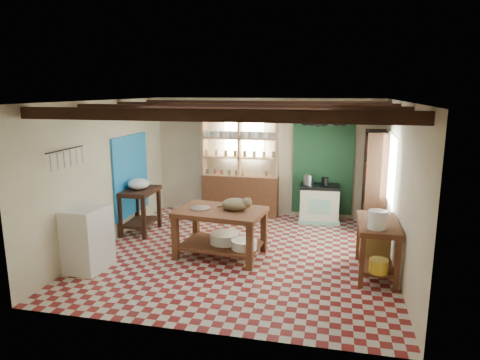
% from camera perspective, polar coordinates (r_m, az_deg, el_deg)
% --- Properties ---
extents(floor, '(5.00, 5.00, 0.02)m').
position_cam_1_polar(floor, '(7.50, 0.23, -9.85)').
color(floor, maroon).
rests_on(floor, ground).
extents(ceiling, '(5.00, 5.00, 0.02)m').
position_cam_1_polar(ceiling, '(6.97, 0.24, 10.50)').
color(ceiling, '#4C4C51').
rests_on(ceiling, wall_back).
extents(wall_back, '(5.00, 0.04, 2.60)m').
position_cam_1_polar(wall_back, '(9.54, 3.49, 3.03)').
color(wall_back, beige).
rests_on(wall_back, floor).
extents(wall_front, '(5.00, 0.04, 2.60)m').
position_cam_1_polar(wall_front, '(4.79, -6.29, -6.08)').
color(wall_front, beige).
rests_on(wall_front, floor).
extents(wall_left, '(0.04, 5.00, 2.60)m').
position_cam_1_polar(wall_left, '(8.03, -17.46, 0.80)').
color(wall_left, beige).
rests_on(wall_left, floor).
extents(wall_right, '(0.04, 5.00, 2.60)m').
position_cam_1_polar(wall_right, '(7.03, 20.56, -0.94)').
color(wall_right, beige).
rests_on(wall_right, floor).
extents(ceiling_beams, '(5.00, 3.80, 0.15)m').
position_cam_1_polar(ceiling_beams, '(6.97, 0.24, 9.52)').
color(ceiling_beams, '#341C12').
rests_on(ceiling_beams, ceiling).
extents(blue_wall_patch, '(0.04, 1.40, 1.60)m').
position_cam_1_polar(blue_wall_patch, '(8.83, -14.31, 0.63)').
color(blue_wall_patch, '#1C82D4').
rests_on(blue_wall_patch, wall_left).
extents(green_wall_patch, '(1.30, 0.04, 2.30)m').
position_cam_1_polar(green_wall_patch, '(9.40, 11.01, 2.39)').
color(green_wall_patch, '#1F4E2E').
rests_on(green_wall_patch, wall_back).
extents(window_back, '(0.90, 0.02, 0.80)m').
position_cam_1_polar(window_back, '(9.56, 0.53, 5.49)').
color(window_back, beige).
rests_on(window_back, wall_back).
extents(window_right, '(0.02, 1.30, 1.20)m').
position_cam_1_polar(window_right, '(7.98, 19.54, 1.33)').
color(window_right, beige).
rests_on(window_right, wall_right).
extents(utensil_rail, '(0.06, 0.90, 0.28)m').
position_cam_1_polar(utensil_rail, '(6.92, -22.22, 2.79)').
color(utensil_rail, black).
rests_on(utensil_rail, wall_left).
extents(pot_rack, '(0.86, 0.12, 0.36)m').
position_cam_1_polar(pot_rack, '(8.87, 11.15, 7.88)').
color(pot_rack, black).
rests_on(pot_rack, ceiling).
extents(shelving_unit, '(1.70, 0.34, 2.20)m').
position_cam_1_polar(shelving_unit, '(9.49, 0.01, 1.78)').
color(shelving_unit, tan).
rests_on(shelving_unit, floor).
extents(tall_rack, '(0.40, 0.86, 2.00)m').
position_cam_1_polar(tall_rack, '(8.82, 17.49, -0.23)').
color(tall_rack, '#341C12').
rests_on(tall_rack, floor).
extents(work_table, '(1.52, 1.10, 0.81)m').
position_cam_1_polar(work_table, '(7.29, -2.59, -7.04)').
color(work_table, brown).
rests_on(work_table, floor).
extents(stove, '(0.84, 0.59, 0.80)m').
position_cam_1_polar(stove, '(9.26, 10.53, -3.11)').
color(stove, silver).
rests_on(stove, floor).
extents(prep_table, '(0.62, 0.88, 0.88)m').
position_cam_1_polar(prep_table, '(8.66, -13.17, -4.02)').
color(prep_table, '#341C12').
rests_on(prep_table, floor).
extents(white_cabinet, '(0.61, 0.71, 1.00)m').
position_cam_1_polar(white_cabinet, '(7.14, -19.71, -7.36)').
color(white_cabinet, white).
rests_on(white_cabinet, floor).
extents(right_counter, '(0.59, 1.18, 0.84)m').
position_cam_1_polar(right_counter, '(6.89, 17.75, -8.64)').
color(right_counter, brown).
rests_on(right_counter, floor).
extents(cat, '(0.48, 0.37, 0.20)m').
position_cam_1_polar(cat, '(7.10, -0.60, -3.26)').
color(cat, olive).
rests_on(cat, work_table).
extents(steel_tray, '(0.37, 0.37, 0.02)m').
position_cam_1_polar(steel_tray, '(7.25, -5.35, -3.75)').
color(steel_tray, '#AAAAB1').
rests_on(steel_tray, work_table).
extents(basin_large, '(0.54, 0.54, 0.17)m').
position_cam_1_polar(basin_large, '(7.35, -2.07, -7.74)').
color(basin_large, white).
rests_on(basin_large, work_table).
extents(basin_small, '(0.47, 0.47, 0.15)m').
position_cam_1_polar(basin_small, '(7.10, 0.55, -8.57)').
color(basin_small, white).
rests_on(basin_small, work_table).
extents(kettle_left, '(0.20, 0.20, 0.22)m').
position_cam_1_polar(kettle_left, '(9.15, 9.09, 0.05)').
color(kettle_left, '#AAAAB1').
rests_on(kettle_left, stove).
extents(kettle_right, '(0.15, 0.15, 0.18)m').
position_cam_1_polar(kettle_right, '(9.15, 11.27, -0.17)').
color(kettle_right, black).
rests_on(kettle_right, stove).
extents(enamel_bowl, '(0.43, 0.43, 0.21)m').
position_cam_1_polar(enamel_bowl, '(8.53, -13.35, -0.50)').
color(enamel_bowl, white).
rests_on(enamel_bowl, prep_table).
extents(white_bucket, '(0.27, 0.27, 0.27)m').
position_cam_1_polar(white_bucket, '(6.38, 17.85, -5.06)').
color(white_bucket, white).
rests_on(white_bucket, right_counter).
extents(wicker_basket, '(0.45, 0.36, 0.31)m').
position_cam_1_polar(wicker_basket, '(7.18, 17.54, -8.12)').
color(wicker_basket, '#A38142').
rests_on(wicker_basket, right_counter).
extents(yellow_tub, '(0.27, 0.27, 0.20)m').
position_cam_1_polar(yellow_tub, '(6.51, 18.00, -10.83)').
color(yellow_tub, gold).
rests_on(yellow_tub, right_counter).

